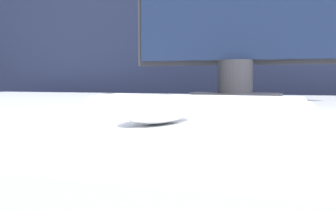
% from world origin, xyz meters
% --- Properties ---
extents(partition_panel, '(5.00, 0.03, 1.31)m').
position_xyz_m(partition_panel, '(0.00, 0.65, 0.65)').
color(partition_panel, black).
rests_on(partition_panel, ground_plane).
extents(computer_mouse_near, '(0.10, 0.14, 0.04)m').
position_xyz_m(computer_mouse_near, '(-0.06, -0.28, 0.75)').
color(computer_mouse_near, white).
rests_on(computer_mouse_near, desk).
extents(keyboard, '(0.40, 0.15, 0.02)m').
position_xyz_m(keyboard, '(-0.05, -0.10, 0.75)').
color(keyboard, silver).
rests_on(keyboard, desk).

